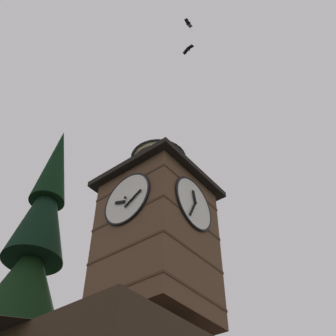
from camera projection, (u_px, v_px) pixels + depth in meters
name	position (u px, v px, depth m)	size (l,w,h in m)	color
clock_tower	(157.00, 230.00, 17.43)	(4.40, 4.40, 9.53)	brown
flying_bird_high	(188.00, 23.00, 22.66)	(0.60, 0.27, 0.15)	black
flying_bird_low	(188.00, 49.00, 17.76)	(0.22, 0.57, 0.12)	black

